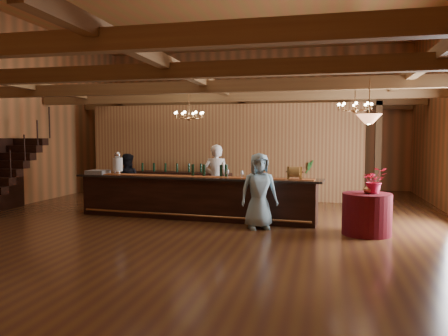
% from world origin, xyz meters
% --- Properties ---
extents(floor, '(14.00, 14.00, 0.00)m').
position_xyz_m(floor, '(0.00, 0.00, 0.00)').
color(floor, '#482717').
rests_on(floor, ground).
extents(wall_back, '(12.00, 0.10, 5.50)m').
position_xyz_m(wall_back, '(0.00, 7.00, 2.75)').
color(wall_back, '#AC6135').
rests_on(wall_back, floor).
extents(wall_front, '(12.00, 0.10, 5.50)m').
position_xyz_m(wall_front, '(0.00, -7.00, 2.75)').
color(wall_front, '#AC6135').
rests_on(wall_front, floor).
extents(beam_grid, '(11.90, 13.90, 0.39)m').
position_xyz_m(beam_grid, '(0.00, 0.51, 3.24)').
color(beam_grid, brown).
rests_on(beam_grid, wall_left).
extents(support_posts, '(9.20, 10.20, 3.20)m').
position_xyz_m(support_posts, '(0.00, -0.50, 1.60)').
color(support_posts, brown).
rests_on(support_posts, floor).
extents(partition_wall, '(9.00, 0.18, 3.10)m').
position_xyz_m(partition_wall, '(-0.50, 3.50, 1.55)').
color(partition_wall, olive).
rests_on(partition_wall, floor).
extents(backroom_boxes, '(4.10, 0.60, 1.10)m').
position_xyz_m(backroom_boxes, '(-0.29, 5.50, 0.53)').
color(backroom_boxes, black).
rests_on(backroom_boxes, floor).
extents(tasting_bar, '(6.36, 1.33, 1.06)m').
position_xyz_m(tasting_bar, '(-0.37, -0.10, 0.53)').
color(tasting_bar, black).
rests_on(tasting_bar, floor).
extents(beverage_dispenser, '(0.26, 0.26, 0.60)m').
position_xyz_m(beverage_dispenser, '(-2.55, 0.14, 1.34)').
color(beverage_dispenser, silver).
rests_on(beverage_dispenser, tasting_bar).
extents(glass_rack_tray, '(0.50, 0.50, 0.10)m').
position_xyz_m(glass_rack_tray, '(-3.10, 0.08, 1.10)').
color(glass_rack_tray, gray).
rests_on(glass_rack_tray, tasting_bar).
extents(raffle_drum, '(0.34, 0.24, 0.30)m').
position_xyz_m(raffle_drum, '(2.11, -0.36, 1.23)').
color(raffle_drum, brown).
rests_on(raffle_drum, tasting_bar).
extents(bar_bottle_0, '(0.07, 0.07, 0.30)m').
position_xyz_m(bar_bottle_0, '(-0.44, 0.03, 1.20)').
color(bar_bottle_0, black).
rests_on(bar_bottle_0, tasting_bar).
extents(bar_bottle_1, '(0.07, 0.07, 0.30)m').
position_xyz_m(bar_bottle_1, '(-0.15, 0.00, 1.20)').
color(bar_bottle_1, black).
rests_on(bar_bottle_1, tasting_bar).
extents(bar_bottle_2, '(0.07, 0.07, 0.30)m').
position_xyz_m(bar_bottle_2, '(0.30, -0.03, 1.20)').
color(bar_bottle_2, black).
rests_on(bar_bottle_2, tasting_bar).
extents(bar_bottle_3, '(0.07, 0.07, 0.30)m').
position_xyz_m(bar_bottle_3, '(0.43, -0.05, 1.20)').
color(bar_bottle_3, black).
rests_on(bar_bottle_3, tasting_bar).
extents(backbar_shelf, '(3.26, 0.98, 0.90)m').
position_xyz_m(backbar_shelf, '(-1.67, 3.00, 0.45)').
color(backbar_shelf, black).
rests_on(backbar_shelf, floor).
extents(round_table, '(1.00, 1.00, 0.87)m').
position_xyz_m(round_table, '(3.65, -1.06, 0.43)').
color(round_table, '#541013').
rests_on(round_table, floor).
extents(chandelier_left, '(0.80, 0.80, 0.72)m').
position_xyz_m(chandelier_left, '(-0.81, 0.90, 2.63)').
color(chandelier_left, '#AC7B48').
rests_on(chandelier_left, beam_grid).
extents(chandelier_right, '(0.80, 0.80, 0.58)m').
position_xyz_m(chandelier_right, '(3.49, 0.67, 2.77)').
color(chandelier_right, '#AC7B48').
rests_on(chandelier_right, beam_grid).
extents(pendant_lamp, '(0.52, 0.52, 0.90)m').
position_xyz_m(pendant_lamp, '(3.65, -1.06, 2.40)').
color(pendant_lamp, '#AC7B48').
rests_on(pendant_lamp, beam_grid).
extents(bartender, '(0.71, 0.50, 1.84)m').
position_xyz_m(bartender, '(-0.01, 0.72, 0.92)').
color(bartender, white).
rests_on(bartender, floor).
extents(staff_second, '(0.80, 0.63, 1.58)m').
position_xyz_m(staff_second, '(-2.52, 0.62, 0.79)').
color(staff_second, black).
rests_on(staff_second, floor).
extents(guest, '(0.96, 0.79, 1.68)m').
position_xyz_m(guest, '(1.38, -0.95, 0.84)').
color(guest, '#89B5C9').
rests_on(guest, floor).
extents(floor_plant, '(0.84, 0.73, 1.32)m').
position_xyz_m(floor_plant, '(2.33, 3.61, 0.66)').
color(floor_plant, '#22581E').
rests_on(floor_plant, floor).
extents(table_flowers, '(0.53, 0.47, 0.54)m').
position_xyz_m(table_flowers, '(3.79, -1.06, 1.14)').
color(table_flowers, red).
rests_on(table_flowers, round_table).
extents(table_vase, '(0.21, 0.21, 0.32)m').
position_xyz_m(table_vase, '(3.66, -1.10, 1.03)').
color(table_vase, '#AC7B48').
rests_on(table_vase, round_table).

